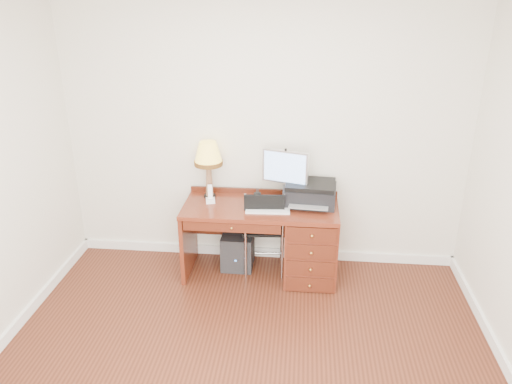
# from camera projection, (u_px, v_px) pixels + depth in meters

# --- Properties ---
(ground) EXTENTS (4.00, 4.00, 0.00)m
(ground) POSITION_uv_depth(u_px,v_px,m) (244.00, 369.00, 3.83)
(ground) COLOR #3B180D
(ground) RESTS_ON ground
(room_shell) EXTENTS (4.00, 4.00, 4.00)m
(room_shell) POSITION_uv_depth(u_px,v_px,m) (253.00, 314.00, 4.39)
(room_shell) COLOR silver
(room_shell) RESTS_ON ground
(desk) EXTENTS (1.50, 0.67, 0.75)m
(desk) POSITION_uv_depth(u_px,v_px,m) (293.00, 238.00, 4.93)
(desk) COLOR maroon
(desk) RESTS_ON ground
(monitor) EXTENTS (0.45, 0.21, 0.52)m
(monitor) POSITION_uv_depth(u_px,v_px,m) (284.00, 170.00, 4.80)
(monitor) COLOR silver
(monitor) RESTS_ON desk
(keyboard) EXTENTS (0.42, 0.14, 0.02)m
(keyboard) POSITION_uv_depth(u_px,v_px,m) (268.00, 211.00, 4.70)
(keyboard) COLOR white
(keyboard) RESTS_ON desk
(mouse_pad) EXTENTS (0.23, 0.23, 0.05)m
(mouse_pad) POSITION_uv_depth(u_px,v_px,m) (262.00, 208.00, 4.75)
(mouse_pad) COLOR black
(mouse_pad) RESTS_ON desk
(printer) EXTENTS (0.52, 0.42, 0.22)m
(printer) POSITION_uv_depth(u_px,v_px,m) (310.00, 193.00, 4.85)
(printer) COLOR black
(printer) RESTS_ON desk
(leg_lamp) EXTENTS (0.28, 0.28, 0.58)m
(leg_lamp) POSITION_uv_depth(u_px,v_px,m) (208.00, 157.00, 4.87)
(leg_lamp) COLOR black
(leg_lamp) RESTS_ON desk
(phone) EXTENTS (0.10, 0.10, 0.18)m
(phone) POSITION_uv_depth(u_px,v_px,m) (210.00, 197.00, 4.88)
(phone) COLOR white
(phone) RESTS_ON desk
(pen_cup) EXTENTS (0.07, 0.07, 0.09)m
(pen_cup) POSITION_uv_depth(u_px,v_px,m) (257.00, 197.00, 4.90)
(pen_cup) COLOR black
(pen_cup) RESTS_ON desk
(chair) EXTENTS (0.46, 0.46, 0.91)m
(chair) POSITION_uv_depth(u_px,v_px,m) (264.00, 223.00, 4.93)
(chair) COLOR black
(chair) RESTS_ON ground
(equipment_box) EXTENTS (0.32, 0.32, 0.37)m
(equipment_box) POSITION_uv_depth(u_px,v_px,m) (238.00, 251.00, 5.16)
(equipment_box) COLOR black
(equipment_box) RESTS_ON ground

